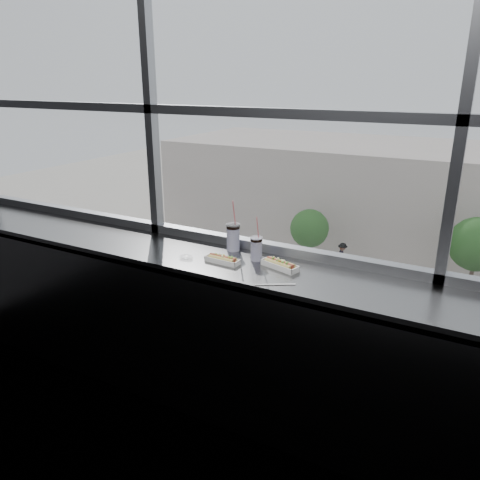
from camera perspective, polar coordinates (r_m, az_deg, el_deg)
The scene contains 22 objects.
wall_back_lower at distance 3.36m, azimuth 4.44°, elevation -10.37°, with size 6.00×6.00×0.00m, color black.
window_glass at distance 2.95m, azimuth 5.53°, elevation 20.98°, with size 6.00×6.00×0.00m, color silver.
window_mullions at distance 2.93m, azimuth 5.37°, elevation 20.99°, with size 6.00×0.08×2.40m, color gray, non-canonical shape.
counter at distance 2.90m, azimuth 2.48°, elevation -3.79°, with size 6.00×0.55×0.06m, color gray.
counter_fascia at distance 2.95m, azimuth 0.09°, elevation -14.86°, with size 6.00×0.04×1.04m, color gray.
hotdog_tray_left at distance 2.94m, azimuth -2.15°, elevation -2.37°, with size 0.23×0.09×0.06m.
hotdog_tray_right at distance 2.87m, azimuth 4.89°, elevation -2.99°, with size 0.26×0.15×0.06m.
soda_cup_left at distance 3.13m, azimuth -0.85°, elevation 0.53°, with size 0.10×0.10×0.35m.
soda_cup_right at distance 2.96m, azimuth 2.00°, elevation -0.91°, with size 0.08×0.08×0.29m.
loose_straw at distance 2.64m, azimuth 4.31°, elevation -5.44°, with size 0.01×0.01×0.23m, color white.
wrapper at distance 3.03m, azimuth -6.59°, elevation -2.07°, with size 0.10×0.07×0.02m, color silver.
plaza_ground at distance 48.05m, azimuth 25.75°, elevation 1.17°, with size 120.00×120.00×0.00m, color #BBB4A7.
street_asphalt at distance 26.26m, azimuth 22.33°, elevation -12.63°, with size 80.00×10.00×0.06m, color black.
far_sidewalk at distance 33.42m, azimuth 24.01°, elevation -5.93°, with size 80.00×6.00×0.04m, color #BBB4A7.
far_building at distance 41.73m, azimuth 26.04°, elevation 4.38°, with size 50.00×14.00×8.00m, color #BBAEA5.
car_near_a at distance 26.03m, azimuth -6.88°, elevation -8.56°, with size 6.79×2.83×2.26m, color silver.
car_near_c at distance 22.26m, azimuth 21.57°, elevation -15.23°, with size 6.53×2.72×2.18m, color #BA3E39.
car_near_b at distance 23.81m, azimuth 3.63°, elevation -11.63°, with size 6.01×2.50×2.00m, color black.
pedestrian_b at distance 32.47m, azimuth 19.59°, elevation -3.99°, with size 0.94×0.71×2.12m, color #66605B.
pedestrian_a at distance 34.87m, azimuth 12.36°, elevation -1.56°, with size 1.01×0.76×2.28m, color #66605B.
tree_left at distance 34.11m, azimuth 8.47°, elevation 1.40°, with size 2.80×2.80×4.38m.
tree_center at distance 32.16m, azimuth 26.89°, elevation -0.48°, with size 3.38×3.38×5.27m.
Camera 1 is at (1.16, -1.19, 2.20)m, focal length 35.00 mm.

